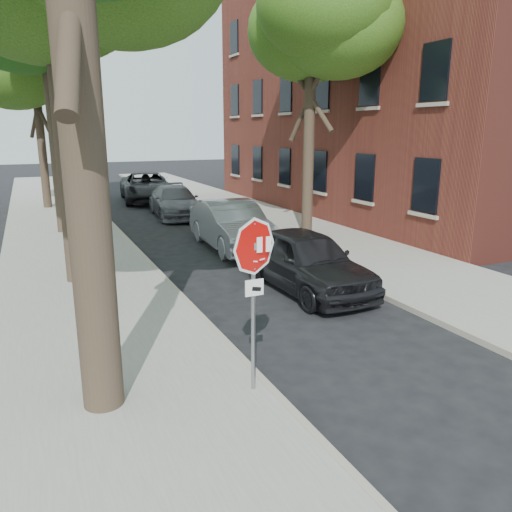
{
  "coord_description": "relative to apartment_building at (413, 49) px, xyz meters",
  "views": [
    {
      "loc": [
        -3.46,
        -6.19,
        3.88
      ],
      "look_at": [
        -0.46,
        0.43,
        2.05
      ],
      "focal_mm": 35.0,
      "sensor_mm": 36.0,
      "label": 1
    }
  ],
  "objects": [
    {
      "name": "ground",
      "position": [
        -14.0,
        -14.0,
        -7.65
      ],
      "size": [
        120.0,
        120.0,
        0.0
      ],
      "primitive_type": "plane",
      "color": "black",
      "rests_on": "ground"
    },
    {
      "name": "car_b",
      "position": [
        -11.4,
        -4.86,
        -6.85
      ],
      "size": [
        1.9,
        4.92,
        1.6
      ],
      "primitive_type": "imported",
      "rotation": [
        0.0,
        0.0,
        -0.04
      ],
      "color": "gray",
      "rests_on": "ground"
    },
    {
      "name": "stop_sign",
      "position": [
        -14.7,
        -14.03,
        -5.71
      ],
      "size": [
        0.76,
        0.34,
        2.61
      ],
      "color": "gray",
      "rests_on": "sidewalk_left"
    },
    {
      "name": "curb_left",
      "position": [
        -14.45,
        -2.0,
        -7.59
      ],
      "size": [
        0.12,
        55.0,
        0.13
      ],
      "primitive_type": "cube",
      "color": "#9E9384",
      "rests_on": "ground"
    },
    {
      "name": "car_d",
      "position": [
        -11.45,
        7.82,
        -6.85
      ],
      "size": [
        3.3,
        6.07,
        1.62
      ],
      "primitive_type": "imported",
      "rotation": [
        0.0,
        0.0,
        -0.11
      ],
      "color": "black",
      "rests_on": "ground"
    },
    {
      "name": "sidewalk_right",
      "position": [
        -8.0,
        -2.0,
        -7.59
      ],
      "size": [
        4.0,
        55.0,
        0.12
      ],
      "primitive_type": "cube",
      "color": "gray",
      "rests_on": "ground"
    },
    {
      "name": "tree_right",
      "position": [
        -8.02,
        -3.89,
        -0.44
      ],
      "size": [
        5.29,
        4.91,
        9.33
      ],
      "color": "black",
      "rests_on": "sidewalk_right"
    },
    {
      "name": "tree_far",
      "position": [
        -16.72,
        7.11,
        -0.44
      ],
      "size": [
        5.29,
        4.91,
        9.33
      ],
      "color": "black",
      "rests_on": "sidewalk_left"
    },
    {
      "name": "car_c",
      "position": [
        -11.4,
        2.22,
        -6.96
      ],
      "size": [
        2.31,
        4.94,
        1.39
      ],
      "primitive_type": "imported",
      "rotation": [
        0.0,
        0.0,
        -0.08
      ],
      "color": "#56565C",
      "rests_on": "ground"
    },
    {
      "name": "apartment_building",
      "position": [
        0.0,
        0.0,
        0.0
      ],
      "size": [
        12.2,
        20.2,
        15.3
      ],
      "color": "maroon",
      "rests_on": "ground"
    },
    {
      "name": "curb_right",
      "position": [
        -10.05,
        -2.0,
        -7.59
      ],
      "size": [
        0.12,
        55.0,
        0.13
      ],
      "primitive_type": "cube",
      "color": "#9E9384",
      "rests_on": "ground"
    },
    {
      "name": "car_a",
      "position": [
        -11.4,
        -9.82,
        -6.89
      ],
      "size": [
        1.93,
        4.52,
        1.52
      ],
      "primitive_type": "imported",
      "rotation": [
        0.0,
        0.0,
        0.03
      ],
      "color": "black",
      "rests_on": "ground"
    },
    {
      "name": "tree_mid_b",
      "position": [
        -16.42,
        0.12,
        0.34
      ],
      "size": [
        5.88,
        5.46,
        10.36
      ],
      "color": "black",
      "rests_on": "sidewalk_left"
    },
    {
      "name": "sidewalk_left",
      "position": [
        -16.5,
        -2.0,
        -7.59
      ],
      "size": [
        4.0,
        55.0,
        0.12
      ],
      "primitive_type": "cube",
      "color": "gray",
      "rests_on": "ground"
    }
  ]
}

